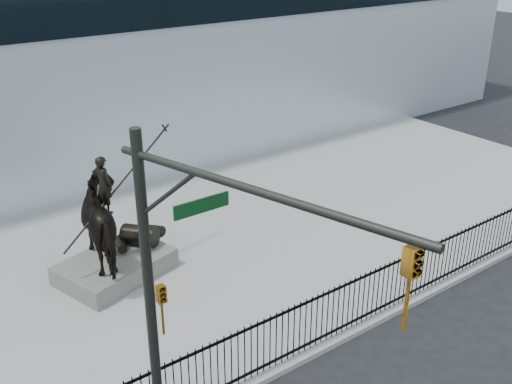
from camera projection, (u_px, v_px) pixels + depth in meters
ground at (412, 342)px, 15.23m from camera, size 120.00×120.00×0.00m
plaza at (251, 235)px, 20.35m from camera, size 30.00×12.00×0.15m
building at (88, 47)px, 28.10m from camera, size 44.00×14.00×9.00m
picket_fence at (378, 290)px, 15.79m from camera, size 22.10×0.10×1.50m
statue_plinth at (116, 267)px, 17.78m from camera, size 3.60×2.93×0.59m
equestrian_statue at (112, 220)px, 17.20m from camera, size 3.87×2.96×3.40m
traffic_signal_left at (188, 317)px, 9.47m from camera, size 1.52×4.84×7.00m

